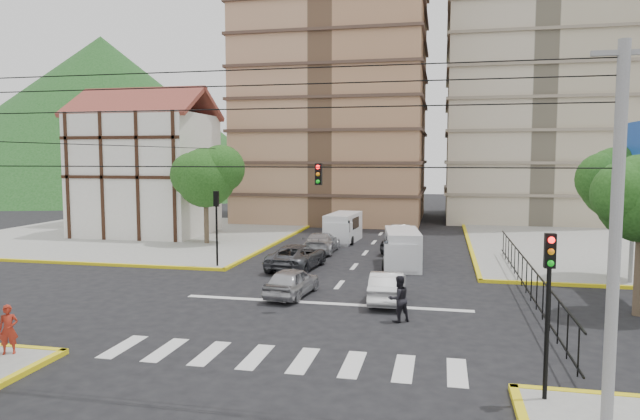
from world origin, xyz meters
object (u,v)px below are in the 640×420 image
(van_right_lane, at_px, (402,250))
(van_left_lane, at_px, (343,228))
(traffic_light_se, at_px, (549,288))
(car_silver_front_left, at_px, (292,282))
(traffic_light_nw, at_px, (216,216))
(pedestrian_crosswalk, at_px, (399,299))
(pedestrian_sw_corner, at_px, (8,329))
(car_white_front_right, at_px, (387,286))

(van_right_lane, xyz_separation_m, van_left_lane, (-5.16, 9.19, 0.01))
(traffic_light_se, height_order, car_silver_front_left, traffic_light_se)
(traffic_light_nw, xyz_separation_m, van_left_lane, (5.44, 11.71, -2.04))
(car_silver_front_left, bearing_deg, traffic_light_se, 140.29)
(traffic_light_se, distance_m, pedestrian_crosswalk, 8.39)
(traffic_light_nw, height_order, pedestrian_sw_corner, traffic_light_nw)
(traffic_light_se, xyz_separation_m, van_right_lane, (-5.00, 18.12, -2.05))
(car_white_front_right, bearing_deg, van_left_lane, -75.62)
(van_right_lane, bearing_deg, pedestrian_crosswalk, -94.48)
(pedestrian_crosswalk, bearing_deg, pedestrian_sw_corner, -5.82)
(traffic_light_se, xyz_separation_m, pedestrian_sw_corner, (-16.39, 0.03, -2.16))
(pedestrian_crosswalk, bearing_deg, traffic_light_nw, -73.21)
(traffic_light_se, distance_m, car_silver_front_left, 14.05)
(van_right_lane, bearing_deg, car_white_front_right, -98.34)
(van_left_lane, height_order, car_silver_front_left, van_left_lane)
(traffic_light_se, relative_size, pedestrian_sw_corner, 2.73)
(traffic_light_nw, distance_m, van_right_lane, 11.09)
(traffic_light_nw, bearing_deg, pedestrian_sw_corner, -92.90)
(traffic_light_nw, bearing_deg, traffic_light_se, -45.00)
(traffic_light_se, relative_size, car_white_front_right, 1.04)
(traffic_light_nw, xyz_separation_m, van_right_lane, (10.60, 2.52, -2.05))
(van_right_lane, xyz_separation_m, pedestrian_crosswalk, (0.65, -11.29, -0.13))
(traffic_light_nw, relative_size, car_white_front_right, 1.04)
(car_silver_front_left, xyz_separation_m, car_white_front_right, (4.49, -0.09, 0.01))
(van_right_lane, distance_m, van_left_lane, 10.54)
(traffic_light_se, height_order, traffic_light_nw, same)
(van_left_lane, distance_m, car_silver_front_left, 17.32)
(pedestrian_sw_corner, xyz_separation_m, pedestrian_crosswalk, (12.04, 6.80, -0.03))
(van_right_lane, bearing_deg, pedestrian_sw_corner, -129.96)
(van_left_lane, bearing_deg, car_white_front_right, -68.81)
(traffic_light_se, xyz_separation_m, car_silver_front_left, (-9.56, 10.00, -2.43))
(car_white_front_right, distance_m, pedestrian_sw_corner, 15.02)
(van_right_lane, relative_size, van_left_lane, 1.01)
(van_right_lane, relative_size, car_white_front_right, 1.20)
(van_left_lane, relative_size, pedestrian_crosswalk, 2.72)
(van_right_lane, xyz_separation_m, pedestrian_sw_corner, (-11.39, -18.10, -0.11))
(traffic_light_se, relative_size, pedestrian_crosswalk, 2.37)
(van_left_lane, height_order, pedestrian_crosswalk, van_left_lane)
(pedestrian_sw_corner, bearing_deg, van_left_lane, 47.58)
(traffic_light_se, height_order, car_white_front_right, traffic_light_se)
(traffic_light_se, distance_m, van_right_lane, 18.91)
(van_left_lane, xyz_separation_m, pedestrian_sw_corner, (-6.23, -27.28, -0.12))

